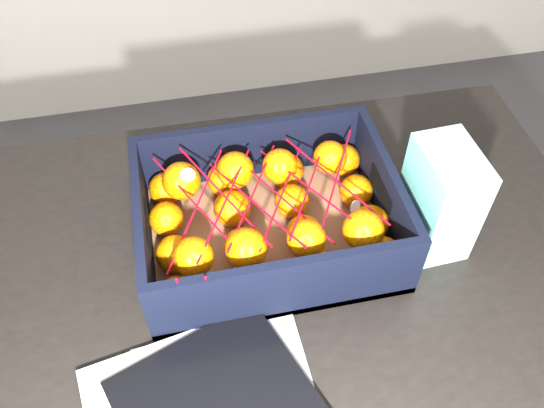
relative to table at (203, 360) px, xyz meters
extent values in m
cube|color=black|center=(0.00, 0.00, 0.08)|extent=(1.21, 0.82, 0.04)
cylinder|color=black|center=(0.55, 0.35, -0.30)|extent=(0.06, 0.06, 0.71)
cube|color=#915E43|center=(0.12, 0.12, 0.10)|extent=(0.35, 0.26, 0.01)
cube|color=black|center=(0.12, 0.25, 0.16)|extent=(0.35, 0.01, 0.11)
cube|color=black|center=(0.12, 0.00, 0.16)|extent=(0.35, 0.01, 0.11)
cube|color=black|center=(-0.05, 0.12, 0.16)|extent=(0.01, 0.24, 0.11)
cube|color=black|center=(0.29, 0.12, 0.16)|extent=(0.01, 0.24, 0.11)
sphere|color=orange|center=(-0.02, 0.03, 0.14)|extent=(0.05, 0.05, 0.05)
sphere|color=orange|center=(-0.01, 0.09, 0.14)|extent=(0.05, 0.05, 0.05)
sphere|color=orange|center=(-0.02, 0.16, 0.14)|extent=(0.05, 0.05, 0.05)
sphere|color=orange|center=(-0.02, 0.21, 0.14)|extent=(0.05, 0.05, 0.05)
sphere|color=orange|center=(0.08, 0.03, 0.14)|extent=(0.05, 0.05, 0.05)
sphere|color=orange|center=(0.08, 0.09, 0.14)|extent=(0.05, 0.05, 0.05)
sphere|color=orange|center=(0.07, 0.16, 0.14)|extent=(0.05, 0.05, 0.05)
sphere|color=orange|center=(0.07, 0.21, 0.14)|extent=(0.05, 0.05, 0.05)
sphere|color=orange|center=(0.17, 0.03, 0.14)|extent=(0.05, 0.05, 0.05)
sphere|color=orange|center=(0.17, 0.09, 0.14)|extent=(0.05, 0.05, 0.05)
sphere|color=orange|center=(0.16, 0.15, 0.14)|extent=(0.05, 0.05, 0.05)
sphere|color=orange|center=(0.17, 0.21, 0.14)|extent=(0.05, 0.05, 0.05)
sphere|color=orange|center=(0.26, 0.03, 0.14)|extent=(0.05, 0.05, 0.05)
sphere|color=orange|center=(0.26, 0.09, 0.14)|extent=(0.05, 0.05, 0.05)
sphere|color=orange|center=(0.26, 0.15, 0.14)|extent=(0.05, 0.05, 0.05)
sphere|color=orange|center=(0.26, 0.22, 0.14)|extent=(0.05, 0.05, 0.05)
sphere|color=orange|center=(0.01, 0.05, 0.18)|extent=(0.05, 0.05, 0.05)
sphere|color=orange|center=(0.01, 0.18, 0.18)|extent=(0.05, 0.05, 0.05)
sphere|color=orange|center=(0.08, 0.05, 0.18)|extent=(0.05, 0.05, 0.05)
sphere|color=orange|center=(0.09, 0.19, 0.18)|extent=(0.05, 0.05, 0.05)
sphere|color=orange|center=(0.16, 0.05, 0.18)|extent=(0.05, 0.05, 0.05)
sphere|color=orange|center=(0.15, 0.18, 0.18)|extent=(0.05, 0.05, 0.05)
sphere|color=orange|center=(0.23, 0.05, 0.18)|extent=(0.05, 0.05, 0.05)
sphere|color=orange|center=(0.23, 0.19, 0.18)|extent=(0.05, 0.05, 0.05)
cylinder|color=red|center=(0.02, 0.13, 0.19)|extent=(0.10, 0.18, 0.02)
cylinder|color=red|center=(0.06, 0.13, 0.20)|extent=(0.10, 0.18, 0.02)
cylinder|color=red|center=(0.10, 0.11, 0.19)|extent=(0.10, 0.18, 0.01)
cylinder|color=red|center=(0.14, 0.12, 0.19)|extent=(0.10, 0.18, 0.01)
cylinder|color=red|center=(0.18, 0.13, 0.19)|extent=(0.10, 0.18, 0.02)
cylinder|color=red|center=(0.22, 0.13, 0.19)|extent=(0.10, 0.18, 0.01)
cylinder|color=red|center=(0.02, 0.12, 0.19)|extent=(0.10, 0.18, 0.02)
cylinder|color=red|center=(0.06, 0.12, 0.20)|extent=(0.10, 0.18, 0.00)
cylinder|color=red|center=(0.10, 0.12, 0.20)|extent=(0.10, 0.18, 0.01)
cylinder|color=red|center=(0.14, 0.12, 0.19)|extent=(0.10, 0.18, 0.02)
cylinder|color=red|center=(0.18, 0.12, 0.20)|extent=(0.10, 0.18, 0.02)
cylinder|color=red|center=(0.22, 0.13, 0.20)|extent=(0.10, 0.18, 0.01)
cylinder|color=red|center=(-0.01, 0.01, 0.18)|extent=(0.00, 0.03, 0.09)
cylinder|color=red|center=(0.02, 0.01, 0.18)|extent=(0.01, 0.04, 0.08)
cube|color=white|center=(0.35, 0.08, 0.18)|extent=(0.08, 0.11, 0.16)
camera|label=1|loc=(0.02, -0.37, 0.76)|focal=37.34mm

